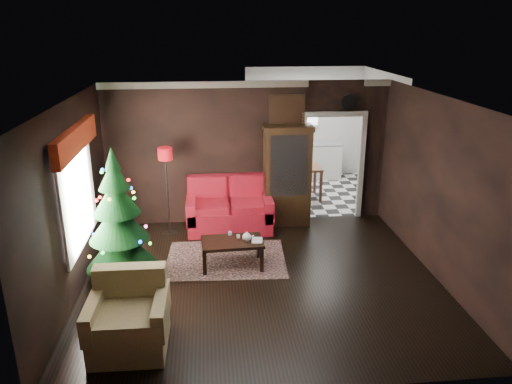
{
  "coord_description": "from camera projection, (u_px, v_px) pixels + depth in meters",
  "views": [
    {
      "loc": [
        -0.78,
        -6.77,
        3.82
      ],
      "look_at": [
        0.0,
        0.9,
        1.15
      ],
      "focal_mm": 34.32,
      "sensor_mm": 36.0,
      "label": 1
    }
  ],
  "objects": [
    {
      "name": "loveseat",
      "position": [
        229.0,
        205.0,
        9.41
      ],
      "size": [
        1.7,
        0.9,
        1.0
      ],
      "primitive_type": null,
      "color": "maroon",
      "rests_on": "ground"
    },
    {
      "name": "floor",
      "position": [
        262.0,
        280.0,
        7.69
      ],
      "size": [
        5.5,
        5.5,
        0.0
      ],
      "primitive_type": "plane",
      "color": "black",
      "rests_on": "ground"
    },
    {
      "name": "doorway",
      "position": [
        332.0,
        168.0,
        9.86
      ],
      "size": [
        1.1,
        0.1,
        2.1
      ],
      "primitive_type": null,
      "color": "silver",
      "rests_on": "ground"
    },
    {
      "name": "cup_a",
      "position": [
        230.0,
        233.0,
        8.19
      ],
      "size": [
        0.08,
        0.08,
        0.06
      ],
      "primitive_type": "cylinder",
      "rotation": [
        0.0,
        0.0,
        -0.3
      ],
      "color": "white",
      "rests_on": "coffee_table"
    },
    {
      "name": "teapot",
      "position": [
        247.0,
        237.0,
        7.93
      ],
      "size": [
        0.2,
        0.2,
        0.16
      ],
      "primitive_type": null,
      "rotation": [
        0.0,
        0.0,
        -0.23
      ],
      "color": "white",
      "rests_on": "coffee_table"
    },
    {
      "name": "armchair",
      "position": [
        128.0,
        315.0,
        5.94
      ],
      "size": [
        0.97,
        0.97,
        0.97
      ],
      "primitive_type": null,
      "rotation": [
        0.0,
        0.0,
        -0.02
      ],
      "color": "beige",
      "rests_on": "ground"
    },
    {
      "name": "wall_front",
      "position": [
        290.0,
        279.0,
        4.88
      ],
      "size": [
        5.5,
        0.0,
        5.5
      ],
      "primitive_type": "plane",
      "rotation": [
        -1.57,
        0.0,
        0.0
      ],
      "color": "black",
      "rests_on": "ground"
    },
    {
      "name": "wall_left",
      "position": [
        71.0,
        202.0,
        6.97
      ],
      "size": [
        0.0,
        5.5,
        5.5
      ],
      "primitive_type": "plane",
      "rotation": [
        1.57,
        0.0,
        1.57
      ],
      "color": "black",
      "rests_on": "ground"
    },
    {
      "name": "book",
      "position": [
        252.0,
        234.0,
        7.93
      ],
      "size": [
        0.17,
        0.04,
        0.24
      ],
      "primitive_type": "imported",
      "rotation": [
        0.0,
        0.0,
        -0.12
      ],
      "color": "tan",
      "rests_on": "coffee_table"
    },
    {
      "name": "valance",
      "position": [
        76.0,
        139.0,
        6.88
      ],
      "size": [
        0.12,
        2.1,
        0.35
      ],
      "primitive_type": "cube",
      "color": "maroon",
      "rests_on": "wall_left"
    },
    {
      "name": "kitchen_floor",
      "position": [
        314.0,
        193.0,
        11.61
      ],
      "size": [
        3.0,
        3.0,
        0.0
      ],
      "primitive_type": "plane",
      "color": "white",
      "rests_on": "ground"
    },
    {
      "name": "cup_b",
      "position": [
        238.0,
        236.0,
        8.07
      ],
      "size": [
        0.08,
        0.08,
        0.05
      ],
      "primitive_type": "cylinder",
      "rotation": [
        0.0,
        0.0,
        -0.44
      ],
      "color": "beige",
      "rests_on": "coffee_table"
    },
    {
      "name": "kitchen_table",
      "position": [
        304.0,
        182.0,
        11.18
      ],
      "size": [
        0.7,
        0.7,
        0.75
      ],
      "primitive_type": null,
      "color": "brown",
      "rests_on": "ground"
    },
    {
      "name": "curio_cabinet",
      "position": [
        287.0,
        178.0,
        9.58
      ],
      "size": [
        0.9,
        0.45,
        1.9
      ],
      "primitive_type": null,
      "color": "black",
      "rests_on": "ground"
    },
    {
      "name": "floor_lamp",
      "position": [
        167.0,
        192.0,
        9.13
      ],
      "size": [
        0.35,
        0.35,
        1.71
      ],
      "primitive_type": null,
      "rotation": [
        0.0,
        0.0,
        -0.26
      ],
      "color": "black",
      "rests_on": "ground"
    },
    {
      "name": "kitchen_counter",
      "position": [
        305.0,
        161.0,
        12.59
      ],
      "size": [
        1.8,
        0.6,
        0.9
      ],
      "primitive_type": "cube",
      "color": "white",
      "rests_on": "ground"
    },
    {
      "name": "christmas_tree",
      "position": [
        118.0,
        218.0,
        7.34
      ],
      "size": [
        1.3,
        1.3,
        2.04
      ],
      "primitive_type": null,
      "rotation": [
        0.0,
        0.0,
        -0.25
      ],
      "color": "black",
      "rests_on": "ground"
    },
    {
      "name": "ceiling",
      "position": [
        263.0,
        101.0,
        6.77
      ],
      "size": [
        5.5,
        5.5,
        0.0
      ],
      "primitive_type": "plane",
      "rotation": [
        3.14,
        0.0,
        0.0
      ],
      "color": "white",
      "rests_on": "ground"
    },
    {
      "name": "wall_clock",
      "position": [
        349.0,
        102.0,
        9.4
      ],
      "size": [
        0.32,
        0.32,
        0.06
      ],
      "primitive_type": "cylinder",
      "color": "white",
      "rests_on": "wall_back"
    },
    {
      "name": "kitchen_window",
      "position": [
        304.0,
        111.0,
        12.42
      ],
      "size": [
        0.7,
        0.06,
        0.7
      ],
      "primitive_type": "cube",
      "color": "white",
      "rests_on": "ground"
    },
    {
      "name": "rug",
      "position": [
        226.0,
        259.0,
        8.34
      ],
      "size": [
        2.09,
        1.57,
        0.01
      ],
      "primitive_type": "cube",
      "rotation": [
        0.0,
        0.0,
        -0.06
      ],
      "color": "#3C2E34",
      "rests_on": "ground"
    },
    {
      "name": "left_window",
      "position": [
        77.0,
        194.0,
        7.14
      ],
      "size": [
        0.05,
        1.6,
        1.4
      ],
      "primitive_type": "cube",
      "color": "white",
      "rests_on": "wall_left"
    },
    {
      "name": "wall_right",
      "position": [
        440.0,
        190.0,
        7.49
      ],
      "size": [
        0.0,
        5.5,
        5.5
      ],
      "primitive_type": "plane",
      "rotation": [
        1.57,
        0.0,
        -1.57
      ],
      "color": "black",
      "rests_on": "ground"
    },
    {
      "name": "coffee_table",
      "position": [
        232.0,
        253.0,
        8.05
      ],
      "size": [
        1.02,
        0.65,
        0.45
      ],
      "primitive_type": null,
      "rotation": [
        0.0,
        0.0,
        0.05
      ],
      "color": "#332012",
      "rests_on": "rug"
    },
    {
      "name": "painting",
      "position": [
        287.0,
        110.0,
        9.33
      ],
      "size": [
        0.62,
        0.05,
        0.52
      ],
      "primitive_type": "cube",
      "color": "tan",
      "rests_on": "wall_back"
    },
    {
      "name": "wall_back",
      "position": [
        248.0,
        153.0,
        9.58
      ],
      "size": [
        5.5,
        0.0,
        5.5
      ],
      "primitive_type": "plane",
      "rotation": [
        1.57,
        0.0,
        0.0
      ],
      "color": "black",
      "rests_on": "ground"
    }
  ]
}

